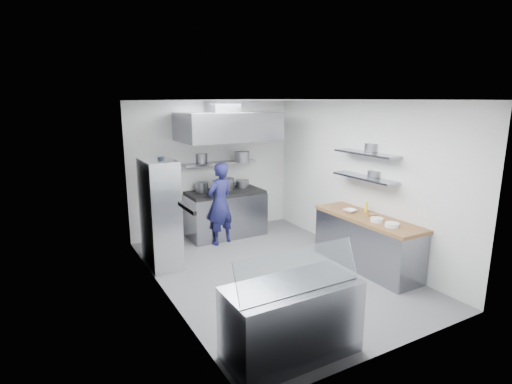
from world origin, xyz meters
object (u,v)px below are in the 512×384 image
chef (220,204)px  display_case (291,320)px  gas_range (226,215)px  wire_rack (160,213)px

chef → display_case: bearing=59.5°
gas_range → display_case: 4.25m
wire_rack → display_case: (0.53, -3.21, -0.50)m
chef → gas_range: bearing=-144.4°
gas_range → display_case: gas_range is taller
display_case → chef: bearing=77.7°
gas_range → display_case: bearing=-105.0°
gas_range → chef: (-0.30, -0.41, 0.37)m
chef → display_case: chef is taller
gas_range → display_case: size_ratio=1.07×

